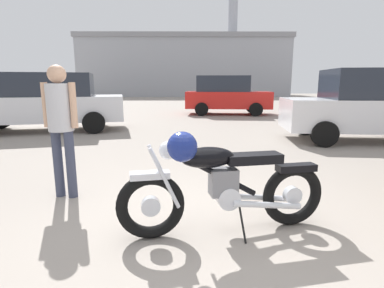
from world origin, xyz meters
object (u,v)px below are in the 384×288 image
(white_estate_far, at_px, (39,100))
(silver_sedan_mid, at_px, (40,92))
(pale_sedan_back, at_px, (369,105))
(bystander, at_px, (60,118))
(vintage_motorcycle, at_px, (221,185))
(blue_hatchback_right, at_px, (226,95))

(white_estate_far, height_order, silver_sedan_mid, same)
(white_estate_far, bearing_deg, silver_sedan_mid, 102.22)
(white_estate_far, xyz_separation_m, pale_sedan_back, (8.94, -2.02, -0.02))
(bystander, bearing_deg, vintage_motorcycle, -105.55)
(vintage_motorcycle, height_order, blue_hatchback_right, blue_hatchback_right)
(pale_sedan_back, relative_size, silver_sedan_mid, 0.86)
(vintage_motorcycle, relative_size, blue_hatchback_right, 0.51)
(vintage_motorcycle, xyz_separation_m, blue_hatchback_right, (1.81, 11.46, 0.43))
(silver_sedan_mid, bearing_deg, bystander, 117.23)
(vintage_motorcycle, distance_m, bystander, 2.20)
(vintage_motorcycle, bearing_deg, blue_hatchback_right, -107.85)
(pale_sedan_back, bearing_deg, white_estate_far, -4.99)
(bystander, height_order, white_estate_far, white_estate_far)
(blue_hatchback_right, bearing_deg, vintage_motorcycle, -91.82)
(bystander, xyz_separation_m, white_estate_far, (-2.77, 5.56, -0.08))
(white_estate_far, height_order, pale_sedan_back, pale_sedan_back)
(pale_sedan_back, bearing_deg, bystander, 37.59)
(bystander, relative_size, blue_hatchback_right, 0.41)
(vintage_motorcycle, bearing_deg, white_estate_far, -63.86)
(silver_sedan_mid, bearing_deg, white_estate_far, 116.13)
(white_estate_far, distance_m, silver_sedan_mid, 9.82)
(vintage_motorcycle, height_order, pale_sedan_back, pale_sedan_back)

